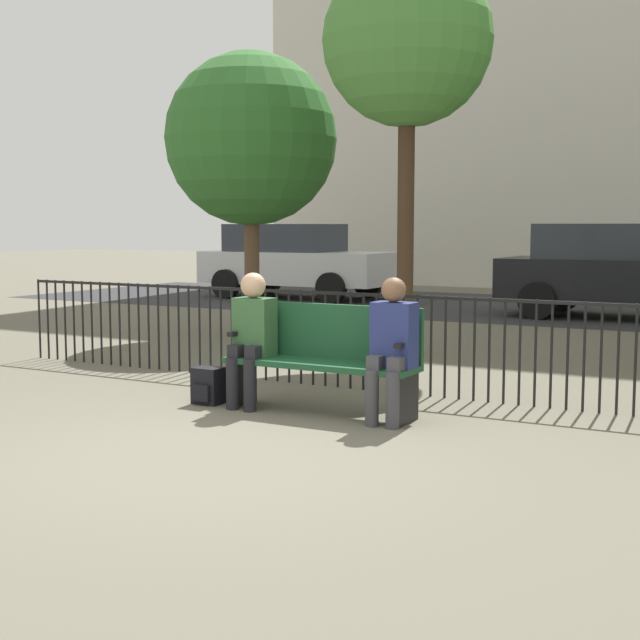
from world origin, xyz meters
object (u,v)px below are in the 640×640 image
at_px(park_bench, 324,355).
at_px(parked_car_1, 622,269).
at_px(seated_person_0, 252,331).
at_px(tree_3, 407,43).
at_px(parked_car_0, 294,260).
at_px(seated_person_1, 392,342).
at_px(backpack, 208,386).
at_px(tree_1, 251,140).

distance_m(park_bench, parked_car_1, 9.25).
height_order(seated_person_0, tree_3, tree_3).
relative_size(seated_person_0, parked_car_0, 0.28).
bearing_deg(seated_person_0, tree_3, 90.80).
distance_m(seated_person_0, parked_car_1, 9.45).
height_order(seated_person_1, tree_3, tree_3).
distance_m(backpack, tree_1, 5.60).
height_order(tree_3, parked_car_1, tree_3).
bearing_deg(seated_person_0, backpack, -169.98).
bearing_deg(tree_1, park_bench, -50.18).
bearing_deg(park_bench, tree_1, 129.82).
relative_size(seated_person_0, tree_3, 0.25).
distance_m(seated_person_1, backpack, 1.84).
bearing_deg(tree_3, parked_car_0, 129.27).
height_order(parked_car_0, parked_car_1, same).
relative_size(tree_1, parked_car_0, 0.96).
bearing_deg(seated_person_1, parked_car_0, 124.17).
height_order(seated_person_0, seated_person_1, seated_person_0).
bearing_deg(parked_car_0, park_bench, -58.18).
xyz_separation_m(park_bench, backpack, (-1.08, -0.20, -0.33)).
height_order(park_bench, backpack, park_bench).
distance_m(seated_person_0, parked_car_0, 11.83).
relative_size(seated_person_0, parked_car_1, 0.28).
distance_m(seated_person_0, seated_person_1, 1.34).
bearing_deg(parked_car_0, parked_car_1, -8.20).
bearing_deg(tree_3, tree_1, 163.69).
height_order(seated_person_0, backpack, seated_person_0).
xyz_separation_m(tree_1, parked_car_1, (4.22, 5.08, -1.95)).
relative_size(park_bench, tree_3, 0.36).
distance_m(tree_1, parked_car_1, 6.88).
relative_size(backpack, tree_1, 0.08).
height_order(park_bench, tree_3, tree_3).
distance_m(park_bench, backpack, 1.15).
bearing_deg(parked_car_0, tree_3, -50.73).
relative_size(seated_person_1, backpack, 3.60).
xyz_separation_m(tree_1, parked_car_0, (-2.91, 6.10, -1.95)).
bearing_deg(backpack, tree_3, 83.92).
bearing_deg(seated_person_0, seated_person_1, -0.01).
relative_size(backpack, parked_car_1, 0.08).
bearing_deg(seated_person_1, parked_car_1, 89.46).
bearing_deg(backpack, seated_person_0, 10.02).
height_order(seated_person_1, parked_car_1, parked_car_1).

